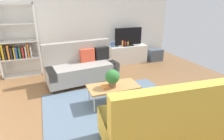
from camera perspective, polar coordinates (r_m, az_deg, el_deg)
ground_plane at (r=4.20m, az=-0.06°, el=-10.01°), size 7.68×7.68×0.00m
wall_far at (r=6.35m, az=-9.28°, el=14.12°), size 6.40×0.12×2.90m
area_rug at (r=4.01m, az=0.79°, el=-11.56°), size 2.90×2.20×0.01m
couch_beige at (r=5.15m, az=-9.38°, el=1.13°), size 1.99×1.06×1.10m
couch_green at (r=3.01m, az=15.72°, el=-14.43°), size 1.96×0.99×1.10m
coffee_table at (r=4.00m, az=0.43°, el=-5.29°), size 1.10×0.56×0.42m
tv_console at (r=6.73m, az=4.84°, el=4.86°), size 1.40×0.44×0.64m
tv at (r=6.57m, az=5.08°, el=10.12°), size 1.00×0.20×0.64m
bookshelf at (r=6.02m, az=-27.28°, el=7.05°), size 1.10×0.36×2.10m
storage_trunk at (r=7.21m, az=13.12°, el=4.62°), size 0.52×0.40×0.44m
potted_plant at (r=3.84m, az=0.09°, el=-2.32°), size 0.30×0.30×0.39m
table_book_0 at (r=3.93m, az=-1.36°, el=-5.08°), size 0.24×0.18×0.03m
vase_0 at (r=6.46m, az=0.05°, el=8.00°), size 0.12×0.12×0.18m
vase_1 at (r=6.53m, az=1.56°, el=7.91°), size 0.11×0.11×0.13m
bottle_0 at (r=6.50m, az=3.25°, el=8.21°), size 0.06×0.06×0.21m
bottle_1 at (r=6.55m, az=4.13°, el=8.11°), size 0.05×0.05×0.18m
bottle_2 at (r=6.59m, az=4.93°, el=8.12°), size 0.06×0.06×0.16m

